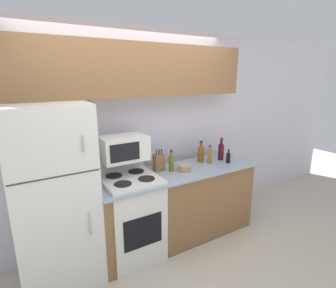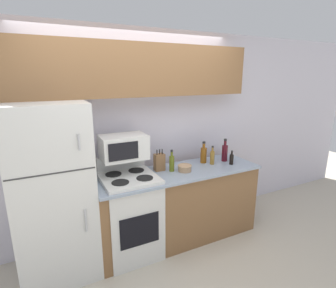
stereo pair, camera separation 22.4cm
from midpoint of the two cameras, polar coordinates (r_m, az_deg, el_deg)
ground_plane at (r=3.21m, az=0.77°, el=-23.96°), size 12.00×12.00×0.00m
wall_back at (r=3.27m, az=-5.16°, el=1.69°), size 8.00×0.05×2.55m
lower_cabinets at (r=3.33m, az=4.12°, el=-13.12°), size 2.02×0.63×0.91m
refrigerator at (r=2.82m, az=-21.56°, el=-9.82°), size 0.73×0.73×1.78m
upper_cabinets at (r=3.03m, az=-4.24°, el=15.72°), size 2.74×0.30×0.57m
stove at (r=3.07m, az=-6.09°, el=-15.02°), size 0.59×0.61×1.11m
microwave at (r=2.89m, az=-7.49°, el=-0.69°), size 0.50×0.33×0.27m
knife_block at (r=3.10m, az=0.18°, el=-3.98°), size 0.12×0.09×0.26m
bowl at (r=3.11m, az=5.71°, el=-5.22°), size 0.17×0.17×0.08m
bottle_vinegar at (r=3.39m, az=11.49°, el=-2.82°), size 0.06×0.06×0.24m
bottle_olive_oil at (r=3.09m, az=2.90°, el=-4.14°), size 0.06×0.06×0.26m
bottle_whiskey at (r=3.43m, az=9.62°, el=-2.27°), size 0.08×0.08×0.28m
bottle_soy_sauce at (r=3.45m, az=15.48°, el=-3.18°), size 0.05×0.05×0.18m
bottle_wine_red at (r=3.55m, az=14.02°, el=-1.79°), size 0.08×0.08×0.30m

